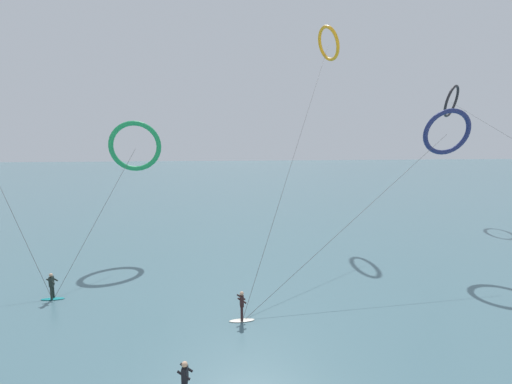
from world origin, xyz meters
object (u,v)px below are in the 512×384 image
object	(u,v)px
surfer_ivory	(242,308)
kite_amber	(328,44)
kite_charcoal	(452,101)
kite_emerald	(135,146)
surfer_teal	(52,288)
kite_navy	(447,132)

from	to	relation	value
surfer_ivory	kite_amber	world-z (taller)	kite_amber
kite_charcoal	kite_amber	world-z (taller)	kite_amber
surfer_ivory	kite_emerald	world-z (taller)	kite_emerald
surfer_teal	kite_charcoal	size ratio (longest dim) A/B	0.05
kite_navy	kite_charcoal	distance (m)	22.18
kite_charcoal	kite_emerald	bearing A→B (deg)	-23.01
surfer_ivory	kite_charcoal	xyz separation A→B (m)	(30.88, 25.23, 14.64)
surfer_teal	kite_navy	xyz separation A→B (m)	(29.09, 3.84, 9.87)
kite_emerald	kite_amber	bearing A→B (deg)	-168.25
surfer_ivory	kite_emerald	xyz separation A→B (m)	(-8.09, 14.27, 8.73)
kite_navy	kite_emerald	distance (m)	26.45
kite_charcoal	surfer_ivory	bearing A→B (deg)	0.54
kite_amber	kite_emerald	xyz separation A→B (m)	(-20.29, -7.46, -11.59)
surfer_teal	kite_amber	bearing A→B (deg)	126.83
surfer_teal	kite_navy	size ratio (longest dim) A/B	0.09
kite_navy	kite_charcoal	xyz separation A→B (m)	(13.28, 17.12, 4.77)
surfer_teal	kite_charcoal	world-z (taller)	kite_charcoal
surfer_ivory	kite_navy	size ratio (longest dim) A/B	0.09
surfer_teal	kite_emerald	bearing A→B (deg)	161.70
surfer_teal	kite_charcoal	distance (m)	49.48
kite_navy	kite_charcoal	size ratio (longest dim) A/B	0.58
surfer_ivory	kite_charcoal	distance (m)	42.48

